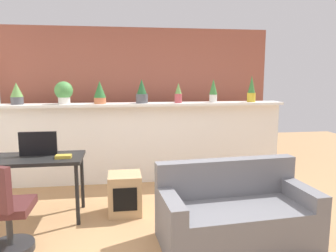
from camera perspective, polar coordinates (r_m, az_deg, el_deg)
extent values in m
plane|color=tan|center=(3.54, -2.24, -19.69)|extent=(12.00, 12.00, 0.00)
cube|color=white|center=(5.22, -4.61, -3.13)|extent=(4.53, 0.16, 1.23)
cube|color=white|center=(5.09, -4.66, 3.80)|extent=(4.53, 0.37, 0.04)
cube|color=#9E5442|center=(5.72, -5.08, 4.33)|extent=(4.53, 0.10, 2.50)
cylinder|color=#4C4C51|center=(5.31, -24.95, 4.05)|extent=(0.18, 0.18, 0.11)
cone|color=#669E4C|center=(5.30, -25.06, 5.79)|extent=(0.18, 0.18, 0.21)
cylinder|color=silver|center=(5.17, -17.75, 4.28)|extent=(0.18, 0.18, 0.10)
sphere|color=#4C9347|center=(5.16, -17.83, 5.96)|extent=(0.27, 0.27, 0.27)
cylinder|color=#C66B42|center=(5.07, -11.83, 4.38)|extent=(0.18, 0.18, 0.09)
cone|color=#2D7033|center=(5.06, -11.90, 6.33)|extent=(0.18, 0.18, 0.25)
cylinder|color=#4C4C51|center=(5.07, -4.61, 4.82)|extent=(0.19, 0.19, 0.14)
cone|color=#235B2D|center=(5.07, -4.64, 6.92)|extent=(0.15, 0.15, 0.23)
cylinder|color=#B7474C|center=(5.12, 1.82, 4.88)|extent=(0.12, 0.12, 0.14)
cone|color=#669E4C|center=(5.11, 1.82, 6.62)|extent=(0.10, 0.10, 0.17)
cylinder|color=silver|center=(5.27, 7.92, 4.82)|extent=(0.12, 0.12, 0.13)
cone|color=#3D843D|center=(5.26, 7.96, 6.84)|extent=(0.13, 0.13, 0.25)
cylinder|color=gold|center=(5.48, 14.38, 4.89)|extent=(0.14, 0.14, 0.15)
cone|color=#3D843D|center=(5.47, 14.46, 7.12)|extent=(0.11, 0.11, 0.28)
cylinder|color=black|center=(3.90, -15.64, -11.56)|extent=(0.04, 0.04, 0.71)
cylinder|color=black|center=(4.37, -14.81, -9.31)|extent=(0.04, 0.04, 0.71)
cube|color=black|center=(4.12, -22.36, -5.35)|extent=(1.10, 0.60, 0.04)
cube|color=black|center=(4.15, -21.83, -2.89)|extent=(0.43, 0.04, 0.29)
cylinder|color=#262628|center=(3.70, -25.83, -18.66)|extent=(0.44, 0.44, 0.07)
cylinder|color=#333333|center=(3.61, -26.05, -15.76)|extent=(0.06, 0.06, 0.34)
cube|color=#4C2323|center=(3.54, -26.28, -12.64)|extent=(0.44, 0.44, 0.08)
cube|color=tan|center=(4.14, -7.57, -11.65)|extent=(0.40, 0.40, 0.50)
cube|color=black|center=(3.96, -7.53, -12.61)|extent=(0.28, 0.04, 0.28)
cube|color=gold|center=(3.95, -17.86, -5.11)|extent=(0.18, 0.11, 0.04)
cube|color=slate|center=(3.52, 12.02, -16.44)|extent=(1.61, 0.88, 0.40)
cube|color=slate|center=(3.63, 10.22, -8.81)|extent=(1.57, 0.28, 0.40)
cube|color=slate|center=(3.19, 0.36, -13.45)|extent=(0.22, 0.77, 0.16)
cube|color=slate|center=(3.75, 22.11, -10.70)|extent=(0.22, 0.77, 0.16)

